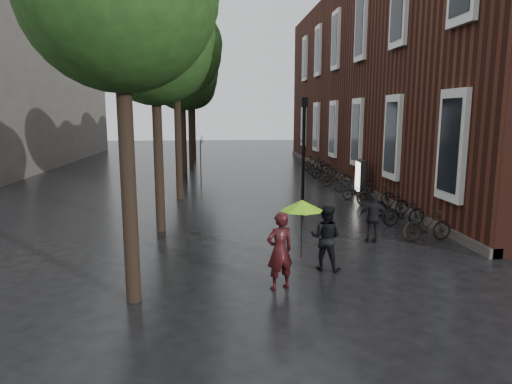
{
  "coord_description": "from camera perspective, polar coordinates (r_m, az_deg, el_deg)",
  "views": [
    {
      "loc": [
        -2.18,
        -8.59,
        4.05
      ],
      "look_at": [
        -0.93,
        5.47,
        1.58
      ],
      "focal_mm": 32.0,
      "sensor_mm": 36.0,
      "label": 1
    }
  ],
  "objects": [
    {
      "name": "person_black",
      "position": [
        12.0,
        8.71,
        -5.66
      ],
      "size": [
        1.03,
        0.94,
        1.71
      ],
      "primitive_type": "imported",
      "rotation": [
        0.0,
        0.0,
        2.69
      ],
      "color": "black",
      "rests_on": "ground"
    },
    {
      "name": "ad_lightbox",
      "position": [
        23.16,
        12.87,
        1.79
      ],
      "size": [
        0.27,
        1.17,
        1.76
      ],
      "rotation": [
        0.0,
        0.0,
        -0.1
      ],
      "color": "black",
      "rests_on": "ground"
    },
    {
      "name": "street_trees",
      "position": [
        24.68,
        -9.61,
        15.09
      ],
      "size": [
        4.33,
        34.03,
        8.91
      ],
      "color": "black",
      "rests_on": "ground"
    },
    {
      "name": "lamp_post",
      "position": [
        18.02,
        5.97,
        5.9
      ],
      "size": [
        0.24,
        0.24,
        4.63
      ],
      "rotation": [
        0.0,
        0.0,
        0.04
      ],
      "color": "black",
      "rests_on": "ground"
    },
    {
      "name": "cycle_sign",
      "position": [
        26.64,
        -6.85,
        5.06
      ],
      "size": [
        0.15,
        0.5,
        2.78
      ],
      "rotation": [
        0.0,
        0.0,
        -0.03
      ],
      "color": "#262628",
      "rests_on": "ground"
    },
    {
      "name": "pedestrian_walking",
      "position": [
        14.8,
        14.46,
        -3.12
      ],
      "size": [
        0.97,
        0.5,
        1.59
      ],
      "primitive_type": "imported",
      "rotation": [
        0.0,
        0.0,
        3.01
      ],
      "color": "black",
      "rests_on": "ground"
    },
    {
      "name": "parked_bicycles",
      "position": [
        24.08,
        11.45,
        1.19
      ],
      "size": [
        2.04,
        18.67,
        1.05
      ],
      "color": "black",
      "rests_on": "ground"
    },
    {
      "name": "ground",
      "position": [
        9.75,
        8.59,
        -14.76
      ],
      "size": [
        120.0,
        120.0,
        0.0
      ],
      "primitive_type": "plane",
      "color": "black"
    },
    {
      "name": "brick_building",
      "position": [
        30.84,
        19.66,
        12.95
      ],
      "size": [
        10.2,
        33.2,
        12.0
      ],
      "color": "#38160F",
      "rests_on": "ground"
    },
    {
      "name": "lime_umbrella",
      "position": [
        11.08,
        5.76,
        -1.66
      ],
      "size": [
        1.04,
        1.04,
        1.53
      ],
      "rotation": [
        0.0,
        0.0,
        0.14
      ],
      "color": "black",
      "rests_on": "ground"
    },
    {
      "name": "person_burgundy",
      "position": [
        10.57,
        2.99,
        -7.35
      ],
      "size": [
        0.78,
        0.65,
        1.83
      ],
      "primitive_type": "imported",
      "rotation": [
        0.0,
        0.0,
        3.5
      ],
      "color": "black",
      "rests_on": "ground"
    }
  ]
}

